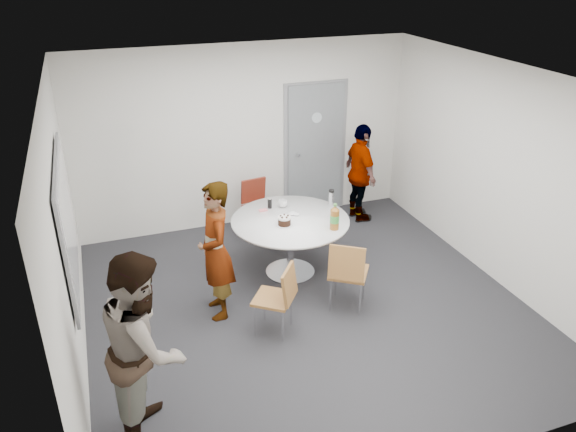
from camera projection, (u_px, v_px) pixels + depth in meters
name	position (u px, v px, depth m)	size (l,w,h in m)	color
floor	(307.00, 306.00, 6.69)	(5.00, 5.00, 0.00)	#242428
ceiling	(311.00, 79.00, 5.51)	(5.00, 5.00, 0.00)	silver
wall_back	(246.00, 137.00, 8.22)	(5.00, 5.00, 0.00)	silver
wall_left	(65.00, 240.00, 5.34)	(5.00, 5.00, 0.00)	silver
wall_right	(498.00, 175.00, 6.86)	(5.00, 5.00, 0.00)	silver
wall_front	(438.00, 341.00, 3.98)	(5.00, 5.00, 0.00)	silver
door	(315.00, 150.00, 8.68)	(1.02, 0.17, 2.12)	slate
whiteboard	(67.00, 221.00, 5.48)	(0.04, 1.90, 1.25)	gray
table	(293.00, 227.00, 7.09)	(1.49, 1.49, 1.11)	white
chair_near_left	(280.00, 294.00, 6.04)	(0.57, 0.56, 0.83)	brown
chair_near_right	(348.00, 270.00, 6.40)	(0.60, 0.62, 0.89)	brown
chair_far	(257.00, 202.00, 8.19)	(0.45, 0.48, 0.84)	maroon
person_main	(216.00, 251.00, 6.24)	(0.59, 0.39, 1.63)	#A5C6EA
person_left	(145.00, 347.00, 4.65)	(0.86, 0.67, 1.76)	white
person_right	(361.00, 173.00, 8.51)	(0.89, 0.37, 1.53)	black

